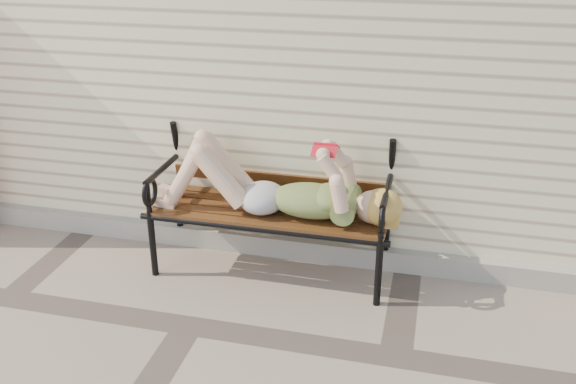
# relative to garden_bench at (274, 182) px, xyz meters

# --- Properties ---
(ground) EXTENTS (80.00, 80.00, 0.00)m
(ground) POSITION_rel_garden_bench_xyz_m (-0.32, -0.84, -0.63)
(ground) COLOR gray
(ground) RESTS_ON ground
(house_wall) EXTENTS (8.00, 4.00, 3.00)m
(house_wall) POSITION_rel_garden_bench_xyz_m (-0.32, 2.16, 0.87)
(house_wall) COLOR beige
(house_wall) RESTS_ON ground
(foundation_strip) EXTENTS (8.00, 0.10, 0.15)m
(foundation_strip) POSITION_rel_garden_bench_xyz_m (-0.32, 0.13, -0.56)
(foundation_strip) COLOR #9A958B
(foundation_strip) RESTS_ON ground
(garden_bench) EXTENTS (1.74, 0.69, 1.12)m
(garden_bench) POSITION_rel_garden_bench_xyz_m (0.00, 0.00, 0.00)
(garden_bench) COLOR black
(garden_bench) RESTS_ON ground
(reading_woman) EXTENTS (1.64, 0.37, 0.52)m
(reading_woman) POSITION_rel_garden_bench_xyz_m (0.01, -0.14, 0.04)
(reading_woman) COLOR #093944
(reading_woman) RESTS_ON ground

